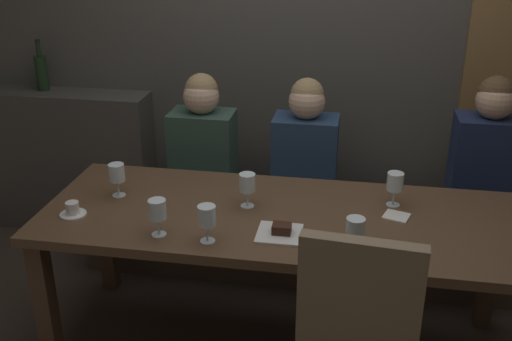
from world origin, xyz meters
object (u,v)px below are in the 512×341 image
at_px(diner_bearded, 305,146).
at_px(wine_glass_far_right, 355,230).
at_px(diner_redhead, 203,142).
at_px(wine_glass_near_left, 395,183).
at_px(wine_glass_end_left, 157,210).
at_px(wine_glass_end_right, 247,184).
at_px(wine_bottle_dark_red, 42,72).
at_px(dining_table, 281,231).
at_px(wine_glass_center_back, 207,217).
at_px(dessert_plate, 280,232).
at_px(diner_far_end, 487,153).
at_px(wine_glass_near_right, 117,174).
at_px(espresso_cup, 73,210).
at_px(banquette_bench, 295,237).

distance_m(diner_bearded, wine_glass_far_right, 1.08).
bearing_deg(diner_redhead, wine_glass_near_left, -25.76).
bearing_deg(wine_glass_end_left, wine_glass_end_right, 45.98).
bearing_deg(wine_bottle_dark_red, wine_glass_far_right, -33.97).
height_order(dining_table, wine_bottle_dark_red, wine_bottle_dark_red).
bearing_deg(wine_glass_near_left, wine_glass_far_right, -109.49).
height_order(diner_bearded, wine_glass_center_back, diner_bearded).
relative_size(wine_glass_far_right, dessert_plate, 0.86).
bearing_deg(dining_table, wine_bottle_dark_red, 147.95).
bearing_deg(wine_bottle_dark_red, wine_glass_end_left, -48.06).
bearing_deg(diner_far_end, wine_glass_end_right, -150.06).
xyz_separation_m(diner_bearded, wine_glass_near_right, (-0.84, -0.67, 0.06)).
relative_size(dining_table, wine_bottle_dark_red, 6.75).
distance_m(wine_glass_near_left, wine_glass_far_right, 0.51).
relative_size(wine_glass_near_left, dessert_plate, 0.86).
xyz_separation_m(diner_bearded, dessert_plate, (-0.02, -0.92, -0.04)).
bearing_deg(wine_glass_near_right, dessert_plate, -16.80).
bearing_deg(espresso_cup, wine_glass_end_right, 16.32).
relative_size(wine_glass_near_right, wine_glass_center_back, 1.00).
relative_size(dining_table, espresso_cup, 18.33).
relative_size(banquette_bench, wine_glass_end_left, 15.24).
bearing_deg(wine_glass_end_left, diner_redhead, 93.35).
relative_size(wine_glass_near_right, dessert_plate, 0.86).
bearing_deg(wine_glass_center_back, wine_glass_end_left, 175.01).
bearing_deg(wine_glass_center_back, wine_glass_far_right, -0.37).
bearing_deg(wine_glass_end_left, dessert_plate, 10.01).
relative_size(wine_glass_near_left, wine_glass_center_back, 1.00).
xyz_separation_m(wine_bottle_dark_red, wine_glass_far_right, (2.03, -1.37, -0.22)).
relative_size(wine_bottle_dark_red, wine_glass_near_left, 1.99).
bearing_deg(wine_glass_near_right, wine_glass_center_back, -33.84).
height_order(wine_glass_end_left, dessert_plate, wine_glass_end_left).
distance_m(diner_bearded, wine_bottle_dark_red, 1.78).
bearing_deg(dining_table, espresso_cup, -169.33).
xyz_separation_m(banquette_bench, espresso_cup, (-0.93, -0.88, 0.54)).
relative_size(wine_glass_near_left, espresso_cup, 1.37).
height_order(wine_bottle_dark_red, wine_glass_near_left, wine_bottle_dark_red).
xyz_separation_m(diner_redhead, wine_glass_near_right, (-0.26, -0.63, 0.05)).
distance_m(banquette_bench, diner_redhead, 0.79).
bearing_deg(wine_glass_far_right, diner_bearded, 106.01).
distance_m(dining_table, diner_far_end, 1.26).
height_order(diner_redhead, espresso_cup, diner_redhead).
xyz_separation_m(wine_glass_center_back, wine_glass_end_right, (0.10, 0.35, 0.00)).
bearing_deg(banquette_bench, diner_far_end, 1.46).
relative_size(wine_glass_near_left, wine_glass_end_right, 1.00).
bearing_deg(wine_bottle_dark_red, wine_glass_near_right, -48.42).
relative_size(wine_glass_near_right, wine_glass_end_left, 1.00).
xyz_separation_m(wine_glass_end_left, dessert_plate, (0.51, 0.09, -0.10)).
bearing_deg(banquette_bench, wine_glass_far_right, -71.59).
bearing_deg(diner_far_end, dessert_plate, -137.05).
xyz_separation_m(diner_bearded, diner_far_end, (0.97, -0.00, 0.03)).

